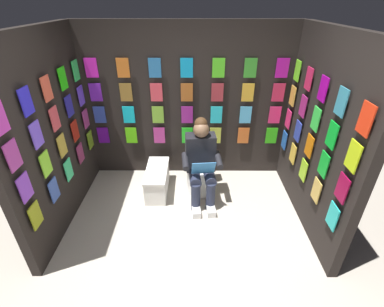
{
  "coord_description": "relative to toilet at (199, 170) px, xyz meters",
  "views": [
    {
      "loc": [
        -0.09,
        1.82,
        2.53
      ],
      "look_at": [
        -0.08,
        -1.1,
        0.85
      ],
      "focal_mm": 25.51,
      "sensor_mm": 36.0,
      "label": 1
    }
  ],
  "objects": [
    {
      "name": "display_wall_right",
      "position": [
        1.72,
        0.53,
        0.82
      ],
      "size": [
        0.14,
        2.0,
        2.29
      ],
      "color": "black",
      "rests_on": "ground"
    },
    {
      "name": "display_wall_left",
      "position": [
        -1.35,
        0.53,
        0.82
      ],
      "size": [
        0.14,
        2.0,
        2.29
      ],
      "color": "black",
      "rests_on": "ground"
    },
    {
      "name": "person_reading",
      "position": [
        -0.02,
        0.23,
        0.27
      ],
      "size": [
        0.55,
        0.71,
        1.19
      ],
      "rotation": [
        0.0,
        0.0,
        0.09
      ],
      "color": "black",
      "rests_on": "ground"
    },
    {
      "name": "toilet",
      "position": [
        0.0,
        0.0,
        0.0
      ],
      "size": [
        0.42,
        0.57,
        0.77
      ],
      "rotation": [
        0.0,
        0.0,
        0.09
      ],
      "color": "white",
      "rests_on": "ground"
    },
    {
      "name": "comic_longbox_near",
      "position": [
        0.62,
        0.08,
        -0.13
      ],
      "size": [
        0.31,
        0.73,
        0.38
      ],
      "rotation": [
        0.0,
        0.0,
        0.0
      ],
      "color": "white",
      "rests_on": "ground"
    },
    {
      "name": "ground_plane",
      "position": [
        0.18,
        1.53,
        -0.33
      ],
      "size": [
        30.0,
        30.0,
        0.0
      ],
      "primitive_type": "plane",
      "color": "#B2A899"
    },
    {
      "name": "display_wall_back",
      "position": [
        0.18,
        -0.52,
        0.82
      ],
      "size": [
        3.08,
        0.14,
        2.29
      ],
      "color": "black",
      "rests_on": "ground"
    }
  ]
}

